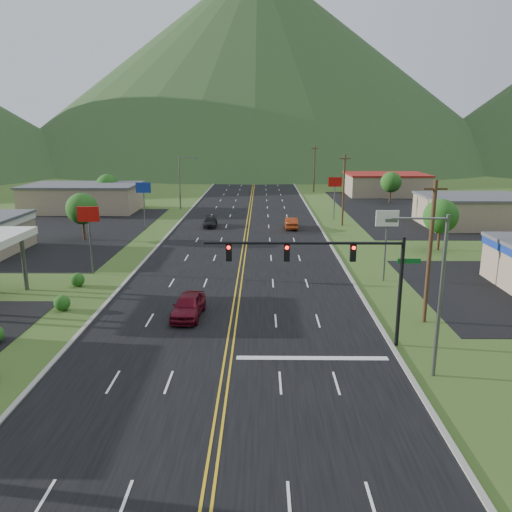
{
  "coord_description": "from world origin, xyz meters",
  "views": [
    {
      "loc": [
        1.96,
        -15.26,
        13.15
      ],
      "look_at": [
        1.59,
        19.11,
        4.5
      ],
      "focal_mm": 35.0,
      "sensor_mm": 36.0,
      "label": 1
    }
  ],
  "objects_px": {
    "car_red_far": "(291,223)",
    "car_red_near": "(188,306)",
    "traffic_signal": "(336,264)",
    "car_dark_mid": "(210,222)",
    "streetlight_east": "(435,286)",
    "streetlight_west": "(181,179)"
  },
  "relations": [
    {
      "from": "car_red_far",
      "to": "car_red_near",
      "type": "bearing_deg",
      "value": 74.98
    },
    {
      "from": "traffic_signal",
      "to": "car_dark_mid",
      "type": "relative_size",
      "value": 2.92
    },
    {
      "from": "traffic_signal",
      "to": "car_dark_mid",
      "type": "xyz_separation_m",
      "value": [
        -11.71,
        39.68,
        -4.68
      ]
    },
    {
      "from": "car_red_near",
      "to": "car_red_far",
      "type": "height_order",
      "value": "car_red_near"
    },
    {
      "from": "streetlight_east",
      "to": "car_dark_mid",
      "type": "xyz_separation_m",
      "value": [
        -16.41,
        43.67,
        -4.53
      ]
    },
    {
      "from": "streetlight_east",
      "to": "car_dark_mid",
      "type": "bearing_deg",
      "value": 110.59
    },
    {
      "from": "streetlight_east",
      "to": "traffic_signal",
      "type": "bearing_deg",
      "value": 139.61
    },
    {
      "from": "traffic_signal",
      "to": "car_red_far",
      "type": "distance_m",
      "value": 38.72
    },
    {
      "from": "streetlight_east",
      "to": "car_dark_mid",
      "type": "distance_m",
      "value": 46.87
    },
    {
      "from": "traffic_signal",
      "to": "car_red_near",
      "type": "height_order",
      "value": "traffic_signal"
    },
    {
      "from": "traffic_signal",
      "to": "car_red_near",
      "type": "relative_size",
      "value": 2.65
    },
    {
      "from": "streetlight_east",
      "to": "car_red_near",
      "type": "height_order",
      "value": "streetlight_east"
    },
    {
      "from": "streetlight_east",
      "to": "car_red_far",
      "type": "relative_size",
      "value": 1.91
    },
    {
      "from": "car_dark_mid",
      "to": "car_red_far",
      "type": "bearing_deg",
      "value": -8.37
    },
    {
      "from": "traffic_signal",
      "to": "car_dark_mid",
      "type": "bearing_deg",
      "value": 106.44
    },
    {
      "from": "streetlight_west",
      "to": "car_red_far",
      "type": "distance_m",
      "value": 25.36
    },
    {
      "from": "streetlight_east",
      "to": "car_red_far",
      "type": "xyz_separation_m",
      "value": [
        -5.09,
        42.45,
        -4.4
      ]
    },
    {
      "from": "car_red_far",
      "to": "streetlight_east",
      "type": "bearing_deg",
      "value": 97.41
    },
    {
      "from": "streetlight_east",
      "to": "car_dark_mid",
      "type": "relative_size",
      "value": 2.01
    },
    {
      "from": "streetlight_west",
      "to": "car_dark_mid",
      "type": "relative_size",
      "value": 2.01
    },
    {
      "from": "streetlight_west",
      "to": "car_dark_mid",
      "type": "xyz_separation_m",
      "value": [
        6.45,
        -16.33,
        -4.53
      ]
    },
    {
      "from": "traffic_signal",
      "to": "streetlight_west",
      "type": "height_order",
      "value": "streetlight_west"
    }
  ]
}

